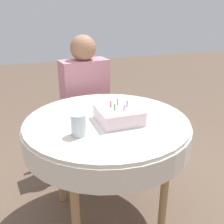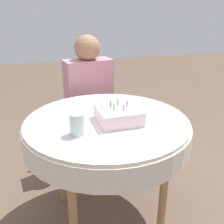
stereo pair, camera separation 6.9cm
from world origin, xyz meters
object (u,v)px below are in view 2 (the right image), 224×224
(chair, at_px, (87,112))
(drinking_glass, at_px, (77,124))
(birthday_cake, at_px, (118,115))
(person, at_px, (89,91))

(chair, bearing_deg, drinking_glass, -112.30)
(birthday_cake, bearing_deg, person, 90.51)
(chair, relative_size, drinking_glass, 7.52)
(chair, xyz_separation_m, person, (0.01, -0.09, 0.24))
(person, bearing_deg, birthday_cake, -97.40)
(chair, distance_m, birthday_cake, 0.94)
(person, xyz_separation_m, birthday_cake, (0.01, -0.80, 0.08))
(drinking_glass, bearing_deg, person, 73.61)
(chair, distance_m, person, 0.25)
(drinking_glass, bearing_deg, birthday_cake, 19.26)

